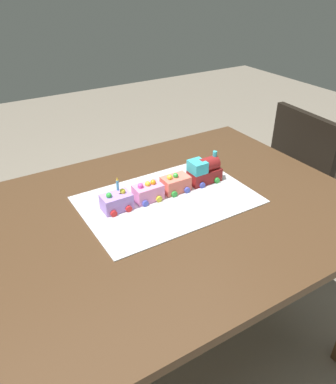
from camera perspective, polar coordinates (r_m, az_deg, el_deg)
name	(u,v)px	position (r m, az deg, el deg)	size (l,w,h in m)	color
ground_plane	(162,351)	(1.80, -0.85, -22.86)	(8.00, 8.00, 0.00)	gray
dining_table	(161,237)	(1.35, -1.06, -6.78)	(1.40, 1.00, 0.74)	#4C331E
chair	(311,180)	(2.15, 20.79, 1.64)	(0.43, 0.43, 0.86)	black
cake_board	(168,200)	(1.34, 0.00, -1.17)	(0.60, 0.40, 0.00)	silver
cake_locomotive	(204,171)	(1.44, 5.50, 3.23)	(0.14, 0.08, 0.12)	maroon
cake_car_tanker_coral	(175,184)	(1.38, 1.12, 1.27)	(0.10, 0.08, 0.07)	#F27260
cake_car_gondola_bubblegum	(147,192)	(1.33, -3.16, -0.03)	(0.10, 0.08, 0.07)	pink
cake_car_flatbed_lavender	(116,202)	(1.29, -7.77, -1.47)	(0.10, 0.08, 0.07)	#AD84E0
birthday_candle	(118,184)	(1.26, -7.62, 1.21)	(0.01, 0.01, 0.05)	#4CA5E5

